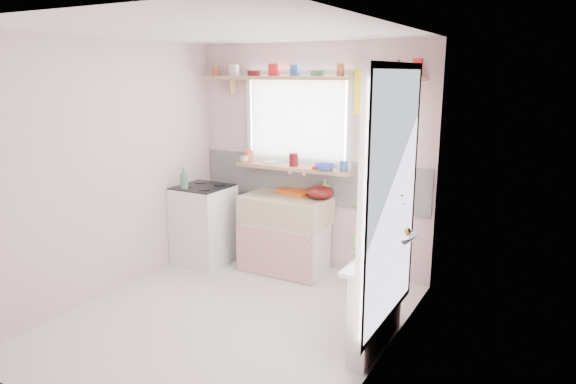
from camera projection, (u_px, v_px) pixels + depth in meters
The scene contains 19 objects.
room at pixel (339, 162), 4.75m from camera, with size 3.20×3.20×3.20m.
sink_unit at pixel (286, 233), 5.71m from camera, with size 0.95×0.65×1.11m.
cooker at pixel (204, 224), 5.95m from camera, with size 0.58×0.58×0.93m.
radiator_ledge at pixel (376, 300), 4.10m from camera, with size 0.22×0.95×0.78m.
windowsill at pixel (294, 168), 5.71m from camera, with size 1.40×0.22×0.04m, color tan.
pine_shelf at pixel (306, 78), 5.41m from camera, with size 2.52×0.24×0.04m, color tan.
shelf_crockery at pixel (304, 71), 5.40m from camera, with size 2.47×0.11×0.12m.
sill_crockery at pixel (294, 161), 5.69m from camera, with size 1.35×0.11×0.12m.
dish_tray at pixel (297, 191), 5.77m from camera, with size 0.42×0.31×0.04m, color #D85513.
colander at pixel (320, 192), 5.52m from camera, with size 0.30×0.30×0.14m, color #540F0E.
jade_plant at pixel (379, 218), 4.21m from camera, with size 0.43×0.38×0.48m, color #336729.
fruit_bowl at pixel (398, 238), 4.33m from camera, with size 0.29×0.29×0.07m, color silver.
herb_pot at pixel (358, 248), 3.86m from camera, with size 0.12×0.08×0.23m, color #39702D.
soap_bottle_sink at pixel (325, 188), 5.59m from camera, with size 0.08×0.09×0.19m, color #CDCE5B.
sill_cup at pixel (244, 159), 5.94m from camera, with size 0.11×0.11×0.08m, color beige.
sill_bowl at pixel (325, 167), 5.45m from camera, with size 0.22×0.22×0.07m, color #384EB6.
shelf_vase at pixel (398, 68), 4.97m from camera, with size 0.15×0.15×0.16m, color #A24031.
cooker_bottle at pixel (184, 178), 5.67m from camera, with size 0.09×0.09×0.24m, color #3F7F56.
fruit at pixel (399, 231), 4.32m from camera, with size 0.20×0.14×0.10m.
Camera 1 is at (2.52, -3.46, 2.18)m, focal length 32.00 mm.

